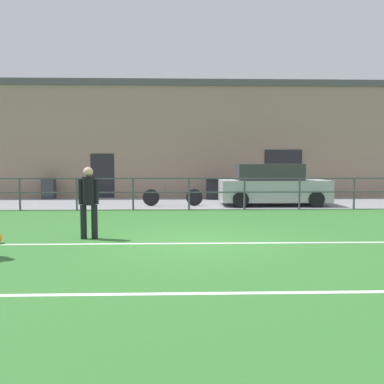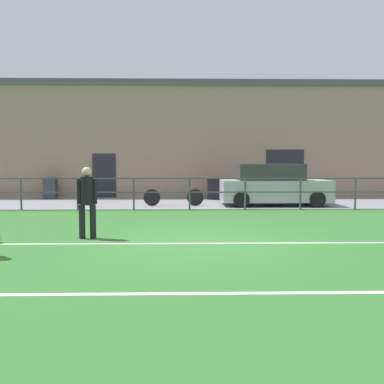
{
  "view_description": "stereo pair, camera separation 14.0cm",
  "coord_description": "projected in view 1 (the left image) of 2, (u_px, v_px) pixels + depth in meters",
  "views": [
    {
      "loc": [
        -0.36,
        -9.04,
        1.73
      ],
      "look_at": [
        0.05,
        4.08,
        0.78
      ],
      "focal_mm": 39.4,
      "sensor_mm": 36.0,
      "label": 1
    },
    {
      "loc": [
        -0.22,
        -9.04,
        1.73
      ],
      "look_at": [
        0.05,
        4.08,
        0.78
      ],
      "focal_mm": 39.4,
      "sensor_mm": 36.0,
      "label": 2
    }
  ],
  "objects": [
    {
      "name": "perimeter_fence",
      "position": [
        189.0,
        189.0,
        15.07
      ],
      "size": [
        36.07,
        0.07,
        1.15
      ],
      "color": "#474C51",
      "rests_on": "ground"
    },
    {
      "name": "trash_bin_1",
      "position": [
        49.0,
        188.0,
        19.26
      ],
      "size": [
        0.59,
        0.5,
        0.97
      ],
      "color": "#33383D",
      "rests_on": "pavement_strip"
    },
    {
      "name": "field_line_hash",
      "position": [
        207.0,
        293.0,
        5.52
      ],
      "size": [
        36.0,
        0.11,
        0.0
      ],
      "primitive_type": "cube",
      "color": "white",
      "rests_on": "ground"
    },
    {
      "name": "trash_bin_0",
      "position": [
        212.0,
        189.0,
        19.07
      ],
      "size": [
        0.56,
        0.48,
        0.94
      ],
      "color": "black",
      "rests_on": "pavement_strip"
    },
    {
      "name": "clubhouse_facade",
      "position": [
        186.0,
        140.0,
        21.11
      ],
      "size": [
        28.0,
        2.56,
        5.6
      ],
      "color": "gray",
      "rests_on": "ground"
    },
    {
      "name": "pavement_strip",
      "position": [
        188.0,
        203.0,
        17.62
      ],
      "size": [
        48.0,
        5.0,
        0.02
      ],
      "primitive_type": "cube",
      "color": "gray",
      "rests_on": "ground"
    },
    {
      "name": "player_goalkeeper",
      "position": [
        89.0,
        198.0,
        9.39
      ],
      "size": [
        0.44,
        0.28,
        1.61
      ],
      "rotation": [
        0.0,
        0.0,
        3.28
      ],
      "color": "black",
      "rests_on": "ground"
    },
    {
      "name": "bicycle_parked_0",
      "position": [
        173.0,
        197.0,
        16.28
      ],
      "size": [
        2.32,
        0.04,
        0.74
      ],
      "color": "black",
      "rests_on": "pavement_strip"
    },
    {
      "name": "field_line_touchline",
      "position": [
        196.0,
        243.0,
        8.9
      ],
      "size": [
        36.0,
        0.11,
        0.0
      ],
      "primitive_type": "cube",
      "color": "white",
      "rests_on": "ground"
    },
    {
      "name": "parked_car_red",
      "position": [
        272.0,
        186.0,
        16.52
      ],
      "size": [
        4.18,
        1.88,
        1.62
      ],
      "color": "#B7B7BC",
      "rests_on": "pavement_strip"
    },
    {
      "name": "ground",
      "position": [
        196.0,
        242.0,
        9.15
      ],
      "size": [
        60.0,
        44.0,
        0.04
      ],
      "primitive_type": "cube",
      "color": "#33702D"
    }
  ]
}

